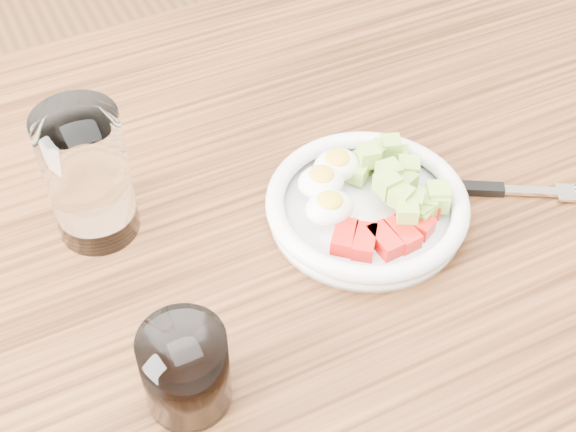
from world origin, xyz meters
name	(u,v)px	position (x,y,z in m)	size (l,w,h in m)	color
dining_table	(300,299)	(0.00, 0.00, 0.67)	(1.50, 0.90, 0.77)	brown
bowl	(367,202)	(0.08, 0.00, 0.79)	(0.21, 0.21, 0.05)	white
fork	(482,189)	(0.20, -0.02, 0.77)	(0.20, 0.12, 0.01)	black
water_glass	(88,176)	(-0.18, 0.11, 0.84)	(0.08, 0.08, 0.15)	white
coffee_glass	(186,370)	(-0.17, -0.12, 0.81)	(0.07, 0.07, 0.08)	white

